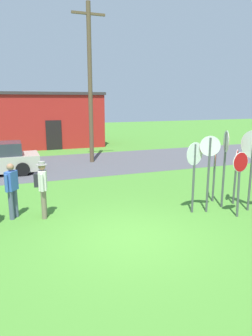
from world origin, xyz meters
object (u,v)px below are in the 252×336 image
(stop_sign_tallest, at_px, (215,162))
(utility_pole, at_px, (90,82))
(person_holding_notes, at_px, (12,188))
(stop_sign_nearest, at_px, (240,174))
(stop_sign_rear_left, at_px, (209,162))
(stop_sign_rear_right, at_px, (236,168))
(stop_sign_center_cluster, at_px, (194,165))
(stop_sign_leaning_right, at_px, (225,156))
(person_with_sunhat, at_px, (42,185))

(stop_sign_tallest, bearing_deg, utility_pole, 104.93)
(stop_sign_tallest, bearing_deg, person_holding_notes, 173.12)
(stop_sign_nearest, relative_size, stop_sign_rear_left, 0.82)
(stop_sign_rear_right, bearing_deg, stop_sign_center_cluster, -173.50)
(stop_sign_center_cluster, bearing_deg, stop_sign_leaning_right, 3.46)
(stop_sign_leaning_right, bearing_deg, stop_sign_rear_right, 12.50)
(stop_sign_rear_left, height_order, person_with_sunhat, stop_sign_rear_left)
(stop_sign_leaning_right, distance_m, stop_sign_rear_right, 0.76)
(stop_sign_leaning_right, bearing_deg, stop_sign_center_cluster, -176.54)
(person_with_sunhat, bearing_deg, stop_sign_rear_right, -9.13)
(stop_sign_center_cluster, xyz_separation_m, person_with_sunhat, (-4.46, 1.21, -0.52))
(stop_sign_rear_left, bearing_deg, stop_sign_tallest, 44.02)
(utility_pole, height_order, person_with_sunhat, utility_pole)
(stop_sign_nearest, relative_size, stop_sign_rear_right, 1.06)
(stop_sign_rear_right, relative_size, stop_sign_tallest, 0.92)
(stop_sign_nearest, height_order, stop_sign_leaning_right, stop_sign_leaning_right)
(utility_pole, height_order, stop_sign_nearest, utility_pole)
(stop_sign_rear_left, bearing_deg, person_with_sunhat, 164.87)
(utility_pole, height_order, stop_sign_tallest, utility_pole)
(stop_sign_nearest, xyz_separation_m, stop_sign_rear_left, (-0.64, 0.65, 0.28))
(stop_sign_nearest, relative_size, stop_sign_center_cluster, 0.89)
(utility_pole, distance_m, stop_sign_rear_right, 9.78)
(utility_pole, xyz_separation_m, stop_sign_rear_right, (2.74, -8.84, -3.17))
(stop_sign_rear_right, bearing_deg, utility_pole, 107.23)
(stop_sign_nearest, distance_m, person_with_sunhat, 5.91)
(stop_sign_rear_right, distance_m, person_holding_notes, 7.22)
(stop_sign_leaning_right, xyz_separation_m, person_holding_notes, (-6.51, 1.40, -0.78))
(stop_sign_nearest, bearing_deg, stop_sign_rear_left, 134.49)
(utility_pole, xyz_separation_m, person_with_sunhat, (-3.51, -7.84, -3.43))
(stop_sign_rear_right, height_order, person_with_sunhat, stop_sign_rear_right)
(stop_sign_leaning_right, xyz_separation_m, stop_sign_rear_left, (-0.74, -0.19, -0.11))
(utility_pole, bearing_deg, stop_sign_leaning_right, -76.54)
(stop_sign_nearest, relative_size, person_with_sunhat, 1.15)
(utility_pole, distance_m, stop_sign_tallest, 9.18)
(utility_pole, relative_size, stop_sign_rear_right, 4.50)
(stop_sign_leaning_right, height_order, stop_sign_center_cluster, stop_sign_leaning_right)
(stop_sign_rear_left, xyz_separation_m, stop_sign_center_cluster, (-0.45, 0.12, -0.09))
(stop_sign_nearest, xyz_separation_m, person_holding_notes, (-6.40, 2.24, -0.38))
(stop_sign_rear_right, distance_m, stop_sign_rear_left, 1.41)
(stop_sign_center_cluster, distance_m, person_holding_notes, 5.54)
(person_holding_notes, xyz_separation_m, person_with_sunhat, (0.85, -0.26, 0.06))
(person_with_sunhat, bearing_deg, utility_pole, 65.87)
(stop_sign_nearest, relative_size, stop_sign_tallest, 0.97)
(stop_sign_center_cluster, bearing_deg, stop_sign_nearest, -35.17)
(stop_sign_rear_right, bearing_deg, stop_sign_tallest, 137.17)
(stop_sign_tallest, bearing_deg, stop_sign_rear_left, -135.98)
(stop_sign_center_cluster, relative_size, person_with_sunhat, 1.29)
(stop_sign_nearest, distance_m, person_holding_notes, 6.80)
(stop_sign_center_cluster, bearing_deg, stop_sign_tallest, 27.86)
(stop_sign_center_cluster, bearing_deg, utility_pole, 96.01)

